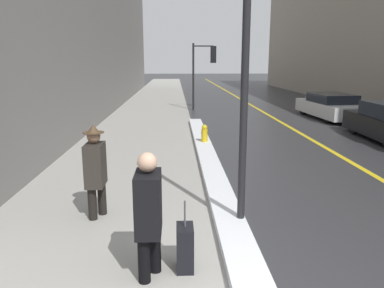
{
  "coord_description": "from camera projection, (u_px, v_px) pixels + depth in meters",
  "views": [
    {
      "loc": [
        -0.73,
        -3.27,
        2.66
      ],
      "look_at": [
        -0.4,
        4.0,
        1.05
      ],
      "focal_mm": 35.0,
      "sensor_mm": 36.0,
      "label": 1
    }
  ],
  "objects": [
    {
      "name": "sidewalk_slab",
      "position": [
        149.0,
        117.0,
        18.33
      ],
      "size": [
        4.0,
        80.0,
        0.01
      ],
      "color": "#9E9B93",
      "rests_on": "ground"
    },
    {
      "name": "road_centre_stripe",
      "position": [
        270.0,
        116.0,
        18.6
      ],
      "size": [
        0.16,
        80.0,
        0.0
      ],
      "color": "gold",
      "rests_on": "ground"
    },
    {
      "name": "snow_bank_curb",
      "position": [
        210.0,
        164.0,
        9.66
      ],
      "size": [
        0.51,
        14.34,
        0.15
      ],
      "color": "white",
      "rests_on": "ground"
    },
    {
      "name": "building_facade_right",
      "position": [
        383.0,
        8.0,
        24.52
      ],
      "size": [
        6.0,
        36.0,
        12.1
      ],
      "color": "gray",
      "rests_on": "ground"
    },
    {
      "name": "lamp_post",
      "position": [
        246.0,
        28.0,
        5.5
      ],
      "size": [
        0.28,
        0.28,
        5.3
      ],
      "color": "black",
      "rests_on": "ground"
    },
    {
      "name": "traffic_light_near",
      "position": [
        206.0,
        62.0,
        20.51
      ],
      "size": [
        1.31,
        0.32,
        3.62
      ],
      "rotation": [
        0.0,
        0.0,
        0.02
      ],
      "color": "black",
      "rests_on": "ground"
    },
    {
      "name": "pedestrian_with_shoulder_bag",
      "position": [
        149.0,
        210.0,
        4.54
      ],
      "size": [
        0.31,
        0.73,
        1.62
      ],
      "rotation": [
        0.0,
        0.0,
        -1.57
      ],
      "color": "black",
      "rests_on": "ground"
    },
    {
      "name": "pedestrian_in_fedora",
      "position": [
        95.0,
        168.0,
        6.34
      ],
      "size": [
        0.35,
        0.5,
        1.64
      ],
      "rotation": [
        0.0,
        0.0,
        -1.57
      ],
      "color": "black",
      "rests_on": "ground"
    },
    {
      "name": "parked_car_white",
      "position": [
        330.0,
        106.0,
        17.75
      ],
      "size": [
        1.96,
        4.48,
        1.18
      ],
      "rotation": [
        0.0,
        0.0,
        1.63
      ],
      "color": "silver",
      "rests_on": "ground"
    },
    {
      "name": "rolling_suitcase",
      "position": [
        185.0,
        248.0,
        4.84
      ],
      "size": [
        0.22,
        0.36,
        0.95
      ],
      "rotation": [
        0.0,
        0.0,
        -1.57
      ],
      "color": "black",
      "rests_on": "ground"
    },
    {
      "name": "fire_hydrant",
      "position": [
        204.0,
        136.0,
        11.91
      ],
      "size": [
        0.2,
        0.2,
        0.7
      ],
      "color": "gold",
      "rests_on": "ground"
    }
  ]
}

